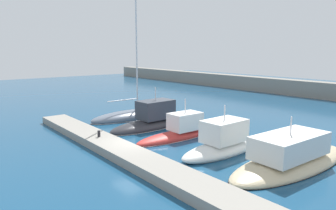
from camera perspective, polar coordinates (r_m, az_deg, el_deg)
ground_plane at (r=21.58m, az=-6.17°, el=-7.97°), size 120.00×120.00×0.00m
dock_pier at (r=20.86m, az=-9.21°, el=-7.86°), size 23.59×2.06×0.56m
sailboat_slate_nearest at (r=31.14m, az=-6.47°, el=-1.95°), size 2.96×8.74×13.47m
motorboat_charcoal_second at (r=27.26m, az=-3.10°, el=-2.87°), size 2.86×7.72×3.82m
motorboat_red_third at (r=24.11m, az=2.05°, el=-4.83°), size 1.94×7.22×3.21m
motorboat_white_fourth at (r=21.02m, az=10.15°, el=-6.67°), size 2.40×7.32×3.41m
motorboat_sand_fifth at (r=19.82m, az=21.46°, el=-8.95°), size 3.59×10.36×3.40m
dock_bollard at (r=22.87m, az=-12.36°, el=-5.08°), size 0.20×0.20×0.44m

